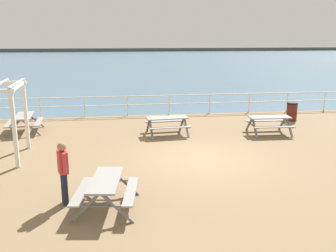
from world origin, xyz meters
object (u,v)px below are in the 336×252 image
object	(u,v)px
picnic_table_mid_centre	(106,186)
litter_bin	(292,111)
picnic_table_near_right	(167,121)
visitor	(63,169)
picnic_table_near_left	(269,121)
picnic_table_far_left	(24,119)

from	to	relation	value
picnic_table_mid_centre	litter_bin	world-z (taller)	litter_bin
picnic_table_near_right	visitor	bearing A→B (deg)	-123.01
picnic_table_near_left	visitor	xyz separation A→B (m)	(-8.07, -6.08, 0.36)
picnic_table_near_left	picnic_table_near_right	bearing A→B (deg)	175.87
picnic_table_near_right	litter_bin	bearing A→B (deg)	10.76
picnic_table_far_left	litter_bin	distance (m)	13.07
picnic_table_near_left	visitor	size ratio (longest dim) A/B	1.12
picnic_table_near_right	picnic_table_far_left	xyz separation A→B (m)	(-6.34, 1.27, 0.00)
picnic_table_mid_centre	picnic_table_near_right	bearing A→B (deg)	-12.05
picnic_table_mid_centre	visitor	size ratio (longest dim) A/B	1.19
picnic_table_mid_centre	picnic_table_far_left	world-z (taller)	same
litter_bin	picnic_table_far_left	bearing A→B (deg)	-177.48
picnic_table_near_left	picnic_table_far_left	bearing A→B (deg)	172.84
visitor	litter_bin	size ratio (longest dim) A/B	1.75
picnic_table_far_left	litter_bin	world-z (taller)	litter_bin
visitor	picnic_table_mid_centre	bearing A→B (deg)	142.18
picnic_table_far_left	picnic_table_mid_centre	bearing A→B (deg)	-159.87
picnic_table_near_right	litter_bin	xyz separation A→B (m)	(6.72, 1.85, -0.10)
picnic_table_near_left	litter_bin	size ratio (longest dim) A/B	1.95
picnic_table_near_right	litter_bin	distance (m)	6.97
picnic_table_mid_centre	litter_bin	bearing A→B (deg)	-38.70
picnic_table_near_left	picnic_table_near_right	world-z (taller)	same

